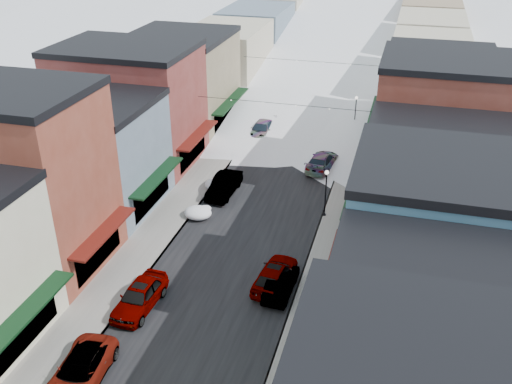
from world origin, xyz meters
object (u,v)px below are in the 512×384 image
Objects in this scene: car_silver_sedan at (140,296)px; streetlamp_near at (326,187)px; car_dark_hatch at (224,185)px; car_green_sedan at (281,283)px; car_white_suv at (80,371)px.

streetlamp_near is at bearing 59.53° from car_silver_sedan.
car_dark_hatch is at bearing 169.80° from streetlamp_near.
car_green_sedan is (7.73, -11.91, -0.12)m from car_dark_hatch.
streetlamp_near is (8.86, -1.60, 1.79)m from car_dark_hatch.
car_dark_hatch is at bearing -55.39° from car_green_sedan.
car_silver_sedan is 1.25× the size of streetlamp_near.
car_silver_sedan reaches higher than car_white_suv.
car_white_suv is at bearing -89.63° from car_dark_hatch.
car_silver_sedan is 0.98× the size of car_dark_hatch.
streetlamp_near reaches higher than car_white_suv.
car_dark_hatch is at bearing 91.46° from car_silver_sedan.
streetlamp_near is (1.13, 10.32, 1.91)m from car_green_sedan.
car_silver_sedan reaches higher than car_dark_hatch.
car_dark_hatch is 1.28× the size of streetlamp_near.
car_dark_hatch reaches higher than car_white_suv.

